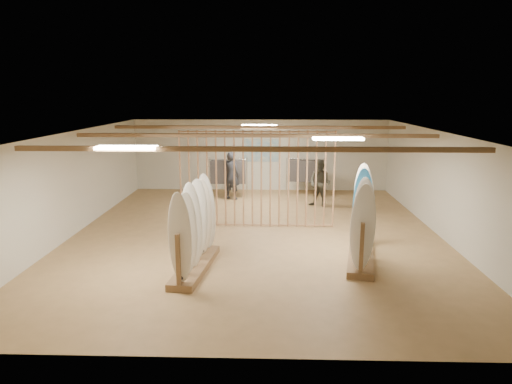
{
  "coord_description": "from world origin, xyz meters",
  "views": [
    {
      "loc": [
        0.37,
        -12.01,
        3.8
      ],
      "look_at": [
        0.0,
        0.0,
        1.2
      ],
      "focal_mm": 32.0,
      "sensor_mm": 36.0,
      "label": 1
    }
  ],
  "objects_px": {
    "rack_right": "(362,231)",
    "shopper_b": "(320,180)",
    "rack_left": "(195,240)",
    "clothing_rack_b": "(305,171)",
    "clothing_rack_a": "(228,172)",
    "shopper_a": "(231,172)"
  },
  "relations": [
    {
      "from": "rack_left",
      "to": "rack_right",
      "type": "bearing_deg",
      "value": 17.47
    },
    {
      "from": "rack_left",
      "to": "shopper_b",
      "type": "xyz_separation_m",
      "value": [
        3.33,
        5.8,
        0.25
      ]
    },
    {
      "from": "clothing_rack_a",
      "to": "shopper_b",
      "type": "relative_size",
      "value": 0.8
    },
    {
      "from": "rack_right",
      "to": "clothing_rack_a",
      "type": "distance_m",
      "value": 7.39
    },
    {
      "from": "shopper_a",
      "to": "rack_right",
      "type": "bearing_deg",
      "value": 143.82
    },
    {
      "from": "clothing_rack_b",
      "to": "shopper_a",
      "type": "xyz_separation_m",
      "value": [
        -2.74,
        -0.73,
        0.05
      ]
    },
    {
      "from": "clothing_rack_a",
      "to": "shopper_b",
      "type": "height_order",
      "value": "shopper_b"
    },
    {
      "from": "shopper_b",
      "to": "shopper_a",
      "type": "bearing_deg",
      "value": -165.85
    },
    {
      "from": "shopper_a",
      "to": "rack_left",
      "type": "bearing_deg",
      "value": 112.09
    },
    {
      "from": "rack_left",
      "to": "shopper_a",
      "type": "bearing_deg",
      "value": 94.59
    },
    {
      "from": "shopper_a",
      "to": "shopper_b",
      "type": "xyz_separation_m",
      "value": [
        3.1,
        -1.1,
        -0.07
      ]
    },
    {
      "from": "rack_left",
      "to": "clothing_rack_b",
      "type": "relative_size",
      "value": 1.73
    },
    {
      "from": "shopper_a",
      "to": "shopper_b",
      "type": "bearing_deg",
      "value": -175.54
    },
    {
      "from": "shopper_a",
      "to": "shopper_b",
      "type": "distance_m",
      "value": 3.29
    },
    {
      "from": "clothing_rack_a",
      "to": "rack_right",
      "type": "bearing_deg",
      "value": -62.31
    },
    {
      "from": "clothing_rack_a",
      "to": "shopper_b",
      "type": "bearing_deg",
      "value": -24.58
    },
    {
      "from": "rack_left",
      "to": "rack_right",
      "type": "xyz_separation_m",
      "value": [
        3.77,
        0.74,
        0.03
      ]
    },
    {
      "from": "clothing_rack_b",
      "to": "rack_left",
      "type": "bearing_deg",
      "value": -96.81
    },
    {
      "from": "rack_right",
      "to": "shopper_b",
      "type": "relative_size",
      "value": 1.41
    },
    {
      "from": "rack_left",
      "to": "clothing_rack_b",
      "type": "height_order",
      "value": "rack_left"
    },
    {
      "from": "clothing_rack_b",
      "to": "clothing_rack_a",
      "type": "bearing_deg",
      "value": -155.87
    },
    {
      "from": "clothing_rack_a",
      "to": "clothing_rack_b",
      "type": "relative_size",
      "value": 1.03
    }
  ]
}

